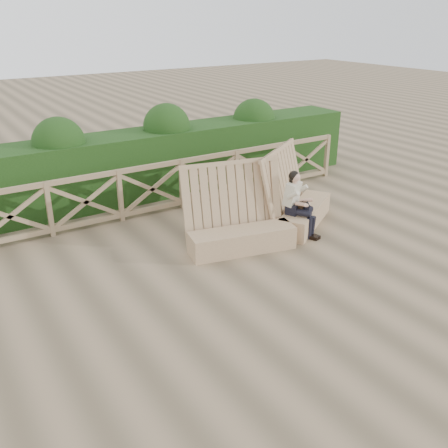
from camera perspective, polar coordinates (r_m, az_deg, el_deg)
ground at (r=8.12m, az=2.52°, el=-6.54°), size 60.00×60.00×0.00m
bench at (r=9.61m, az=5.55°, el=0.81°), size 3.71×1.70×1.55m
woman at (r=9.64m, az=8.37°, el=2.62°), size 0.52×0.79×1.27m
guardrail at (r=10.69m, az=-8.25°, el=3.97°), size 10.10×0.09×1.10m
hedge at (r=11.69m, az=-10.80°, el=6.47°), size 12.00×1.20×1.50m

